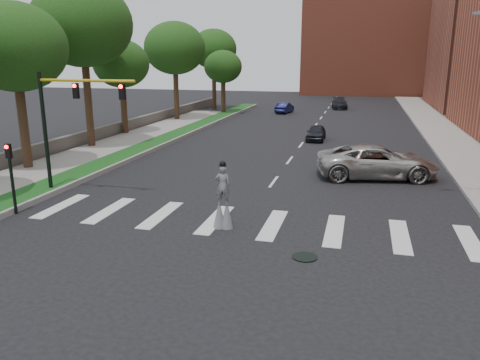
% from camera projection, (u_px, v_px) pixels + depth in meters
% --- Properties ---
extents(ground_plane, '(160.00, 160.00, 0.00)m').
position_uv_depth(ground_plane, '(238.00, 230.00, 19.22)').
color(ground_plane, black).
rests_on(ground_plane, ground).
extents(grass_median, '(2.00, 60.00, 0.25)m').
position_uv_depth(grass_median, '(169.00, 137.00, 40.71)').
color(grass_median, '#144617').
rests_on(grass_median, ground).
extents(median_curb, '(0.20, 60.00, 0.28)m').
position_uv_depth(median_curb, '(181.00, 138.00, 40.45)').
color(median_curb, gray).
rests_on(median_curb, ground).
extents(sidewalk_left, '(4.00, 60.00, 0.18)m').
position_uv_depth(sidewalk_left, '(71.00, 159.00, 32.10)').
color(sidewalk_left, gray).
rests_on(sidewalk_left, ground).
extents(sidewalk_right, '(5.00, 90.00, 0.18)m').
position_uv_depth(sidewalk_right, '(456.00, 140.00, 39.53)').
color(sidewalk_right, gray).
rests_on(sidewalk_right, ground).
extents(stone_wall, '(0.50, 56.00, 1.10)m').
position_uv_depth(stone_wall, '(123.00, 127.00, 43.82)').
color(stone_wall, '#534E47').
rests_on(stone_wall, ground).
extents(manhole, '(0.90, 0.90, 0.04)m').
position_uv_depth(manhole, '(305.00, 257.00, 16.61)').
color(manhole, black).
rests_on(manhole, ground).
extents(building_backdrop, '(26.00, 14.00, 18.00)m').
position_uv_depth(building_backdrop, '(374.00, 46.00, 88.44)').
color(building_backdrop, '#B15137').
rests_on(building_backdrop, ground).
extents(traffic_signal, '(5.30, 0.23, 6.20)m').
position_uv_depth(traffic_signal, '(64.00, 114.00, 23.36)').
color(traffic_signal, black).
rests_on(traffic_signal, ground).
extents(secondary_signal, '(0.25, 0.21, 3.23)m').
position_uv_depth(secondary_signal, '(11.00, 172.00, 20.77)').
color(secondary_signal, black).
rests_on(secondary_signal, ground).
extents(stilt_performer, '(0.84, 0.55, 2.86)m').
position_uv_depth(stilt_performer, '(223.00, 202.00, 19.24)').
color(stilt_performer, '#372316').
rests_on(stilt_performer, ground).
extents(suv_crossing, '(7.42, 4.51, 1.93)m').
position_uv_depth(suv_crossing, '(377.00, 162.00, 27.42)').
color(suv_crossing, '#ACA9A2').
rests_on(suv_crossing, ground).
extents(car_near, '(1.52, 3.76, 1.28)m').
position_uv_depth(car_near, '(316.00, 133.00, 40.00)').
color(car_near, black).
rests_on(car_near, ground).
extents(car_mid, '(1.96, 4.16, 1.32)m').
position_uv_depth(car_mid, '(285.00, 108.00, 59.46)').
color(car_mid, '#15164A').
rests_on(car_mid, ground).
extents(car_far, '(2.55, 5.15, 1.44)m').
position_uv_depth(car_far, '(339.00, 103.00, 64.47)').
color(car_far, black).
rests_on(car_far, ground).
extents(tree_1, '(6.18, 6.18, 10.11)m').
position_uv_depth(tree_1, '(14.00, 48.00, 27.72)').
color(tree_1, '#372316').
rests_on(tree_1, ground).
extents(tree_2, '(7.42, 7.42, 12.44)m').
position_uv_depth(tree_2, '(82.00, 24.00, 34.45)').
color(tree_2, '#372316').
rests_on(tree_2, ground).
extents(tree_3, '(4.97, 4.97, 8.45)m').
position_uv_depth(tree_3, '(121.00, 64.00, 41.43)').
color(tree_3, '#372316').
rests_on(tree_3, ground).
extents(tree_4, '(6.67, 6.67, 10.69)m').
position_uv_depth(tree_4, '(175.00, 48.00, 50.85)').
color(tree_4, '#372316').
rests_on(tree_4, ground).
extents(tree_5, '(6.11, 6.11, 10.55)m').
position_uv_depth(tree_5, '(214.00, 49.00, 61.89)').
color(tree_5, '#372316').
rests_on(tree_5, ground).
extents(tree_6, '(4.65, 4.65, 7.76)m').
position_uv_depth(tree_6, '(223.00, 67.00, 57.19)').
color(tree_6, '#372316').
rests_on(tree_6, ground).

